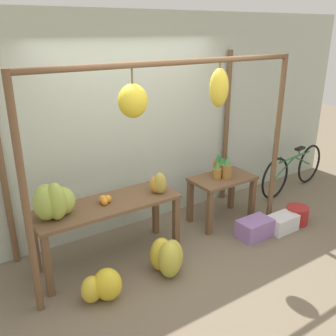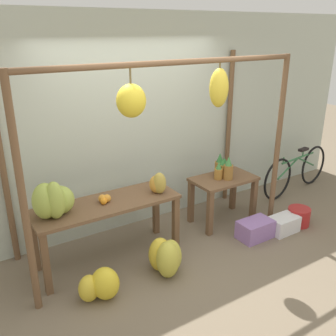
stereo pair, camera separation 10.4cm
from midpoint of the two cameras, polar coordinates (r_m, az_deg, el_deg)
ground_plane at (r=4.43m, az=2.76°, el=-15.21°), size 20.00×20.00×0.00m
shop_wall_back at (r=4.90m, az=-6.49°, el=6.43°), size 8.00×0.08×2.80m
stall_awning at (r=4.12m, az=-1.42°, el=7.11°), size 3.28×1.14×2.30m
display_table_main at (r=4.33m, az=-9.87°, el=-6.70°), size 1.67×0.57×0.74m
display_table_side at (r=5.25m, az=7.67°, el=-2.92°), size 0.88×0.53×0.66m
banana_pile_on_table at (r=4.02m, az=-17.71°, el=-4.93°), size 0.53×0.39×0.41m
orange_pile at (r=4.26m, az=-10.27°, el=-4.77°), size 0.14×0.14×0.09m
pineapple_cluster at (r=5.18m, az=7.65°, el=0.02°), size 0.27×0.34×0.33m
banana_pile_ground_left at (r=3.99m, az=-10.73°, el=-17.25°), size 0.50×0.39×0.35m
banana_pile_ground_right at (r=4.26m, az=-0.74°, el=-13.37°), size 0.41×0.48×0.43m
fruit_crate_white at (r=5.08m, az=12.48°, el=-8.97°), size 0.45×0.29×0.24m
blue_bucket at (r=5.58m, az=18.55°, el=-6.79°), size 0.31×0.31×0.25m
parked_bicycle at (r=6.58m, az=18.12°, el=-0.27°), size 1.71×0.25×0.73m
papaya_pile at (r=4.41m, az=-2.16°, el=-2.41°), size 0.24×0.25×0.26m
fruit_crate_purple at (r=5.33m, az=16.45°, el=-8.04°), size 0.41×0.26×0.22m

